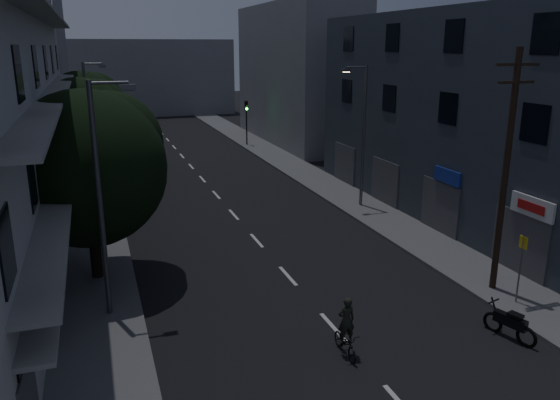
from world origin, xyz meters
TOP-DOWN VIEW (x-y plane):
  - ground at (0.00, 25.00)m, footprint 160.00×160.00m
  - sidewalk_left at (-7.50, 25.00)m, footprint 3.00×90.00m
  - sidewalk_right at (7.50, 25.00)m, footprint 3.00×90.00m
  - lane_markings at (0.00, 31.25)m, footprint 0.15×60.50m
  - building_right at (11.99, 14.00)m, footprint 6.19×28.00m
  - building_far_left at (-12.00, 48.00)m, footprint 6.00×20.00m
  - building_far_right at (12.00, 42.00)m, footprint 6.00×20.00m
  - building_far_end at (0.00, 70.00)m, footprint 24.00×8.00m
  - tree_near at (-7.37, 13.26)m, footprint 6.10×6.10m
  - tree_mid at (-7.61, 26.03)m, footprint 5.92×5.92m
  - tree_far at (-7.58, 33.46)m, footprint 5.94×5.94m
  - traffic_signal_far_right at (6.63, 40.80)m, footprint 0.28×0.37m
  - traffic_signal_far_left at (-6.48, 41.14)m, footprint 0.28×0.37m
  - street_lamp_left_near at (-6.98, 9.76)m, footprint 1.51×0.25m
  - street_lamp_right at (7.34, 19.03)m, footprint 1.51×0.25m
  - street_lamp_left_far at (-7.21, 30.27)m, footprint 1.51×0.25m
  - utility_pole at (7.02, 7.08)m, footprint 1.80×0.24m
  - bus_stop_sign at (6.99, 5.78)m, footprint 0.06×0.35m
  - motorcycle at (5.10, 3.98)m, footprint 0.78×1.87m
  - cyclist at (-0.35, 4.82)m, footprint 0.56×1.52m

SIDE VIEW (x-z plane):
  - ground at x=0.00m, z-range 0.00..0.00m
  - lane_markings at x=0.00m, z-range 0.00..0.01m
  - sidewalk_left at x=-7.50m, z-range 0.00..0.15m
  - sidewalk_right at x=7.50m, z-range 0.00..0.15m
  - motorcycle at x=5.10m, z-range -0.13..1.10m
  - cyclist at x=-0.35m, z-range -0.31..1.60m
  - bus_stop_sign at x=6.99m, z-range 0.63..3.15m
  - traffic_signal_far_right at x=6.63m, z-range 1.05..5.15m
  - traffic_signal_far_left at x=-6.48m, z-range 1.05..5.15m
  - street_lamp_left_near at x=-6.98m, z-range 0.60..8.60m
  - street_lamp_right at x=7.34m, z-range 0.60..8.60m
  - street_lamp_left_far at x=-7.21m, z-range 0.60..8.60m
  - tree_mid at x=-7.61m, z-range 1.06..8.35m
  - tree_far at x=-7.58m, z-range 1.08..8.43m
  - tree_near at x=-7.37m, z-range 1.09..8.61m
  - utility_pole at x=7.02m, z-range 0.37..9.37m
  - building_far_end at x=0.00m, z-range 0.00..10.00m
  - building_right at x=11.99m, z-range 0.00..11.00m
  - building_far_right at x=12.00m, z-range 0.00..13.00m
  - building_far_left at x=-12.00m, z-range 0.00..16.00m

